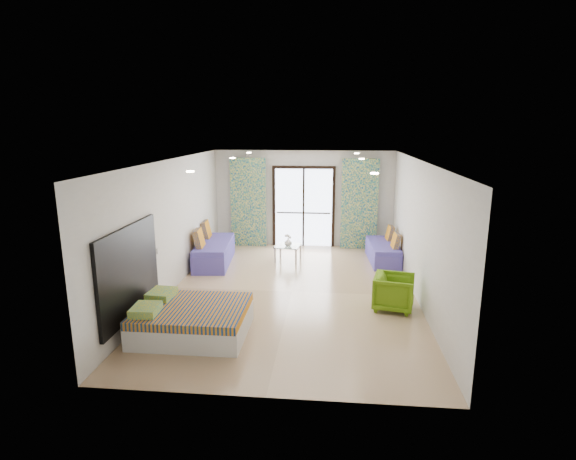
# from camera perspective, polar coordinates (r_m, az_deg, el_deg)

# --- Properties ---
(floor) EXTENTS (5.00, 7.50, 0.01)m
(floor) POSITION_cam_1_polar(r_m,az_deg,el_deg) (9.40, 0.50, -7.82)
(floor) COLOR tan
(floor) RESTS_ON ground
(ceiling) EXTENTS (5.00, 7.50, 0.01)m
(ceiling) POSITION_cam_1_polar(r_m,az_deg,el_deg) (8.81, 0.53, 8.82)
(ceiling) COLOR silver
(ceiling) RESTS_ON ground
(wall_back) EXTENTS (5.00, 0.01, 2.70)m
(wall_back) POSITION_cam_1_polar(r_m,az_deg,el_deg) (12.68, 2.00, 3.98)
(wall_back) COLOR silver
(wall_back) RESTS_ON ground
(wall_front) EXTENTS (5.00, 0.01, 2.70)m
(wall_front) POSITION_cam_1_polar(r_m,az_deg,el_deg) (5.44, -2.99, -8.55)
(wall_front) COLOR silver
(wall_front) RESTS_ON ground
(wall_left) EXTENTS (0.01, 7.50, 2.70)m
(wall_left) POSITION_cam_1_polar(r_m,az_deg,el_deg) (9.55, -14.60, 0.54)
(wall_left) COLOR silver
(wall_left) RESTS_ON ground
(wall_right) EXTENTS (0.01, 7.50, 2.70)m
(wall_right) POSITION_cam_1_polar(r_m,az_deg,el_deg) (9.14, 16.32, -0.12)
(wall_right) COLOR silver
(wall_right) RESTS_ON ground
(balcony_door) EXTENTS (1.76, 0.08, 2.28)m
(balcony_door) POSITION_cam_1_polar(r_m,az_deg,el_deg) (12.67, 1.99, 3.55)
(balcony_door) COLOR black
(balcony_door) RESTS_ON floor
(balcony_rail) EXTENTS (1.52, 0.03, 0.04)m
(balcony_rail) POSITION_cam_1_polar(r_m,az_deg,el_deg) (12.73, 1.98, 2.19)
(balcony_rail) COLOR #595451
(balcony_rail) RESTS_ON balcony_door
(curtain_left) EXTENTS (1.00, 0.10, 2.50)m
(curtain_left) POSITION_cam_1_polar(r_m,az_deg,el_deg) (12.71, -5.06, 3.50)
(curtain_left) COLOR silver
(curtain_left) RESTS_ON floor
(curtain_right) EXTENTS (1.00, 0.10, 2.50)m
(curtain_right) POSITION_cam_1_polar(r_m,az_deg,el_deg) (12.52, 9.05, 3.24)
(curtain_right) COLOR silver
(curtain_right) RESTS_ON floor
(downlight_a) EXTENTS (0.12, 0.12, 0.02)m
(downlight_a) POSITION_cam_1_polar(r_m,az_deg,el_deg) (7.12, -12.31, 7.27)
(downlight_a) COLOR #FFE0B2
(downlight_a) RESTS_ON ceiling
(downlight_b) EXTENTS (0.12, 0.12, 0.02)m
(downlight_b) POSITION_cam_1_polar(r_m,az_deg,el_deg) (6.81, 10.93, 7.09)
(downlight_b) COLOR #FFE0B2
(downlight_b) RESTS_ON ceiling
(downlight_c) EXTENTS (0.12, 0.12, 0.02)m
(downlight_c) POSITION_cam_1_polar(r_m,az_deg,el_deg) (10.01, -7.07, 9.06)
(downlight_c) COLOR #FFE0B2
(downlight_c) RESTS_ON ceiling
(downlight_d) EXTENTS (0.12, 0.12, 0.02)m
(downlight_d) POSITION_cam_1_polar(r_m,az_deg,el_deg) (9.79, 9.34, 8.90)
(downlight_d) COLOR #FFE0B2
(downlight_d) RESTS_ON ceiling
(downlight_e) EXTENTS (0.12, 0.12, 0.02)m
(downlight_e) POSITION_cam_1_polar(r_m,az_deg,el_deg) (11.97, -4.98, 9.75)
(downlight_e) COLOR #FFE0B2
(downlight_e) RESTS_ON ceiling
(downlight_f) EXTENTS (0.12, 0.12, 0.02)m
(downlight_f) POSITION_cam_1_polar(r_m,az_deg,el_deg) (11.79, 8.73, 9.60)
(downlight_f) COLOR #FFE0B2
(downlight_f) RESTS_ON ceiling
(headboard) EXTENTS (0.06, 2.10, 1.50)m
(headboard) POSITION_cam_1_polar(r_m,az_deg,el_deg) (7.74, -19.47, -5.01)
(headboard) COLOR black
(headboard) RESTS_ON floor
(switch_plate) EXTENTS (0.02, 0.10, 0.10)m
(switch_plate) POSITION_cam_1_polar(r_m,az_deg,el_deg) (8.84, -16.17, -2.55)
(switch_plate) COLOR silver
(switch_plate) RESTS_ON wall_left
(bed) EXTENTS (1.77, 1.45, 0.61)m
(bed) POSITION_cam_1_polar(r_m,az_deg,el_deg) (7.67, -12.18, -11.06)
(bed) COLOR silver
(bed) RESTS_ON floor
(daybed_left) EXTENTS (0.96, 2.06, 0.98)m
(daybed_left) POSITION_cam_1_polar(r_m,az_deg,el_deg) (11.35, -9.41, -2.68)
(daybed_left) COLOR #4F46A7
(daybed_left) RESTS_ON floor
(daybed_right) EXTENTS (0.75, 1.73, 0.83)m
(daybed_right) POSITION_cam_1_polar(r_m,az_deg,el_deg) (11.62, 12.01, -2.66)
(daybed_right) COLOR #4F46A7
(daybed_right) RESTS_ON floor
(coffee_table) EXTENTS (0.70, 0.70, 0.71)m
(coffee_table) POSITION_cam_1_polar(r_m,az_deg,el_deg) (11.38, -0.00, -2.17)
(coffee_table) COLOR silver
(coffee_table) RESTS_ON floor
(vase) EXTENTS (0.23, 0.23, 0.19)m
(vase) POSITION_cam_1_polar(r_m,az_deg,el_deg) (11.29, 0.02, -1.55)
(vase) COLOR white
(vase) RESTS_ON coffee_table
(armchair) EXTENTS (0.80, 0.83, 0.73)m
(armchair) POSITION_cam_1_polar(r_m,az_deg,el_deg) (8.66, 13.31, -7.48)
(armchair) COLOR #5B8C12
(armchair) RESTS_ON floor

